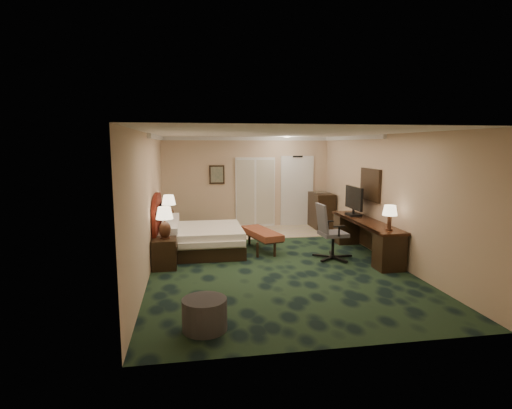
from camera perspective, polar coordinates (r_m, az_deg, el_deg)
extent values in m
cube|color=black|center=(8.63, 2.31, -8.12)|extent=(5.00, 7.50, 0.00)
cube|color=white|center=(8.27, 2.42, 10.10)|extent=(5.00, 7.50, 0.00)
cube|color=beige|center=(12.02, -1.32, 3.17)|extent=(5.00, 0.00, 2.70)
cube|color=beige|center=(4.80, 11.63, -5.17)|extent=(5.00, 0.00, 2.70)
cube|color=beige|center=(8.21, -14.98, 0.38)|extent=(0.00, 7.50, 2.70)
cube|color=beige|center=(9.19, 17.81, 1.11)|extent=(0.00, 7.50, 2.70)
cube|color=beige|center=(11.56, 3.74, -3.80)|extent=(3.20, 1.70, 0.01)
cube|color=white|center=(12.34, 5.86, 1.86)|extent=(1.02, 0.06, 2.18)
cube|color=beige|center=(12.05, -0.11, 1.75)|extent=(1.20, 0.06, 2.10)
cube|color=#475D52|center=(11.86, -5.61, 4.27)|extent=(0.45, 0.06, 0.55)
cube|color=white|center=(9.68, 16.03, 2.73)|extent=(0.05, 0.95, 0.75)
cube|color=white|center=(9.34, -7.81, -5.03)|extent=(1.87, 1.73, 0.59)
cube|color=black|center=(8.32, -12.95, -6.82)|extent=(0.48, 0.55, 0.60)
cube|color=black|center=(10.57, -12.36, -3.70)|extent=(0.43, 0.49, 0.54)
cube|color=brown|center=(9.47, 0.76, -5.11)|extent=(0.84, 1.49, 0.48)
cylinder|color=#303030|center=(5.60, -7.35, -15.30)|extent=(0.79, 0.79, 0.43)
cube|color=black|center=(9.37, 15.34, -4.60)|extent=(0.59, 2.72, 0.78)
cube|color=black|center=(9.84, 13.80, 0.47)|extent=(0.08, 0.90, 0.70)
cube|color=black|center=(12.10, 9.32, -0.85)|extent=(0.55, 0.99, 1.05)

